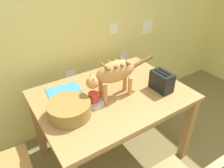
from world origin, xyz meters
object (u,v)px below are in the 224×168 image
(cat, at_px, (114,73))
(magazine, at_px, (63,90))
(dining_table, at_px, (112,102))
(toaster, at_px, (162,81))
(saucer_bowl, at_px, (94,102))
(wicker_basket, at_px, (69,109))
(book_stack, at_px, (126,67))
(coffee_mug, at_px, (94,97))

(cat, bearing_deg, magazine, 46.59)
(dining_table, height_order, cat, cat)
(toaster, bearing_deg, cat, 161.89)
(dining_table, relative_size, toaster, 6.42)
(dining_table, distance_m, saucer_bowl, 0.23)
(cat, height_order, toaster, cat)
(cat, bearing_deg, wicker_basket, 94.52)
(saucer_bowl, xyz_separation_m, magazine, (-0.13, 0.32, -0.01))
(dining_table, xyz_separation_m, wicker_basket, (-0.42, -0.06, 0.15))
(magazine, relative_size, wicker_basket, 0.89)
(wicker_basket, bearing_deg, cat, 2.35)
(book_stack, bearing_deg, coffee_mug, -149.19)
(coffee_mug, bearing_deg, toaster, -13.34)
(dining_table, xyz_separation_m, saucer_bowl, (-0.20, -0.04, 0.10))
(cat, relative_size, coffee_mug, 5.17)
(dining_table, height_order, saucer_bowl, saucer_bowl)
(wicker_basket, bearing_deg, toaster, -8.20)
(coffee_mug, bearing_deg, saucer_bowl, 180.00)
(saucer_bowl, relative_size, toaster, 0.87)
(dining_table, bearing_deg, book_stack, 39.06)
(toaster, bearing_deg, wicker_basket, 171.80)
(cat, relative_size, saucer_bowl, 3.57)
(cat, bearing_deg, toaster, -105.93)
(coffee_mug, bearing_deg, cat, -2.22)
(magazine, relative_size, book_stack, 1.70)
(cat, distance_m, saucer_bowl, 0.29)
(dining_table, relative_size, coffee_mug, 10.63)
(saucer_bowl, xyz_separation_m, wicker_basket, (-0.22, -0.02, 0.05))
(cat, height_order, wicker_basket, cat)
(toaster, bearing_deg, coffee_mug, 166.66)
(wicker_basket, bearing_deg, saucer_bowl, 6.28)
(dining_table, bearing_deg, toaster, -24.25)
(cat, xyz_separation_m, magazine, (-0.32, 0.33, -0.22))
(cat, bearing_deg, dining_table, -12.73)
(cat, distance_m, wicker_basket, 0.44)
(coffee_mug, relative_size, book_stack, 0.71)
(dining_table, bearing_deg, coffee_mug, -169.11)
(dining_table, xyz_separation_m, coffee_mug, (-0.20, -0.04, 0.16))
(dining_table, height_order, wicker_basket, wicker_basket)
(dining_table, distance_m, wicker_basket, 0.45)
(magazine, bearing_deg, cat, -39.96)
(toaster, bearing_deg, saucer_bowl, 166.73)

